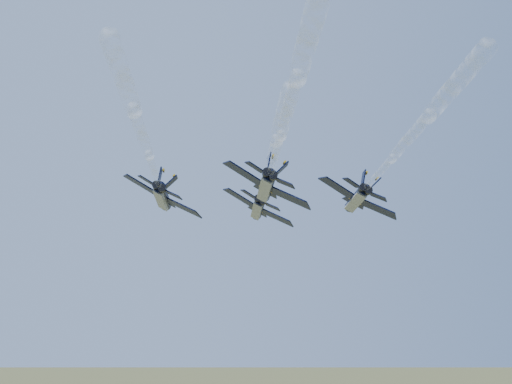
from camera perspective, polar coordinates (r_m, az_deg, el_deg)
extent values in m
cylinder|color=black|center=(111.82, 0.17, -1.16)|extent=(3.83, 11.55, 1.98)
cone|color=black|center=(118.59, 0.07, -1.53)|extent=(2.32, 2.53, 1.98)
ellipsoid|color=black|center=(114.78, 0.24, -1.12)|extent=(1.40, 2.21, 1.02)
cube|color=gray|center=(111.76, 0.03, -1.41)|extent=(2.98, 10.29, 0.96)
cube|color=black|center=(111.25, -1.16, -0.44)|extent=(4.80, 3.37, 2.52)
cube|color=#E4AC0C|center=(112.71, -1.14, -0.49)|extent=(4.32, 0.94, 2.48)
cube|color=black|center=(111.09, 1.48, -1.88)|extent=(5.21, 4.49, 2.52)
cube|color=#E4AC0C|center=(112.55, 1.46, -1.92)|extent=(3.98, 2.26, 2.48)
cube|color=black|center=(106.50, -0.59, -0.37)|extent=(2.26, 1.78, 1.18)
cube|color=black|center=(106.39, 1.11, -1.30)|extent=(2.44, 2.22, 1.18)
cube|color=black|center=(107.20, 0.22, -0.12)|extent=(0.85, 1.95, 2.22)
cube|color=black|center=(107.16, 0.90, -0.50)|extent=(2.01, 2.15, 1.63)
cylinder|color=black|center=(105.84, 0.07, -0.73)|extent=(1.43, 1.23, 1.28)
cylinder|color=black|center=(105.81, 0.43, -0.93)|extent=(1.43, 1.23, 1.28)
cylinder|color=black|center=(99.89, -6.79, -0.33)|extent=(3.83, 11.55, 1.98)
cone|color=black|center=(106.62, -6.46, -0.80)|extent=(2.32, 2.53, 1.98)
ellipsoid|color=black|center=(102.81, -6.51, -0.31)|extent=(1.40, 2.21, 1.02)
cube|color=gray|center=(99.86, -6.94, -0.61)|extent=(2.98, 10.29, 0.96)
cube|color=black|center=(99.66, -8.30, 0.48)|extent=(4.80, 3.37, 2.52)
cube|color=#E4AC0C|center=(101.10, -8.18, 0.40)|extent=(4.32, 0.94, 2.48)
cube|color=black|center=(98.84, -5.38, -1.14)|extent=(5.21, 4.49, 2.52)
cube|color=#E4AC0C|center=(100.29, -5.30, -1.19)|extent=(3.98, 2.26, 2.48)
cube|color=black|center=(94.81, -8.03, 0.60)|extent=(2.26, 1.78, 1.18)
cube|color=black|center=(94.28, -6.13, -0.44)|extent=(2.44, 2.22, 1.18)
cube|color=black|center=(95.32, -7.07, 0.87)|extent=(0.85, 1.95, 2.22)
cube|color=black|center=(95.11, -6.31, 0.45)|extent=(2.01, 2.15, 1.63)
cylinder|color=black|center=(93.99, -7.35, 0.20)|extent=(1.43, 1.23, 1.28)
cylinder|color=black|center=(93.87, -6.94, -0.03)|extent=(1.43, 1.23, 1.28)
cylinder|color=black|center=(102.07, 7.37, -0.48)|extent=(3.83, 11.55, 1.98)
cone|color=black|center=(108.75, 6.81, -0.92)|extent=(2.32, 2.53, 1.98)
ellipsoid|color=black|center=(105.02, 7.24, -0.45)|extent=(1.40, 2.21, 1.02)
cube|color=gray|center=(101.97, 7.22, -0.75)|extent=(2.98, 10.29, 0.96)
cube|color=black|center=(101.20, 5.96, 0.32)|extent=(4.80, 3.37, 2.52)
cube|color=#E4AC0C|center=(102.65, 5.87, 0.25)|extent=(4.32, 0.94, 2.48)
cube|color=black|center=(101.65, 8.84, -1.26)|extent=(5.21, 4.49, 2.52)
cube|color=#E4AC0C|center=(103.09, 8.72, -1.31)|extent=(3.98, 2.26, 2.48)
cube|color=black|center=(96.62, 6.93, 0.43)|extent=(2.26, 1.78, 1.18)
cube|color=black|center=(96.92, 8.79, -0.59)|extent=(2.44, 2.22, 1.18)
cube|color=black|center=(97.52, 7.75, 0.69)|extent=(0.85, 1.95, 2.22)
cube|color=black|center=(97.64, 8.50, 0.28)|extent=(2.01, 2.15, 1.63)
cylinder|color=black|center=(96.12, 7.70, 0.03)|extent=(1.43, 1.23, 1.28)
cylinder|color=black|center=(96.18, 8.10, -0.19)|extent=(1.43, 1.23, 1.28)
cylinder|color=black|center=(89.65, 0.79, 0.44)|extent=(3.83, 11.55, 1.98)
cone|color=black|center=(96.39, 0.62, -0.12)|extent=(2.32, 2.53, 1.98)
ellipsoid|color=black|center=(92.61, 0.85, 0.44)|extent=(1.40, 2.21, 1.02)
cube|color=gray|center=(89.58, 0.62, 0.13)|extent=(2.98, 10.29, 0.96)
cube|color=black|center=(89.10, -0.87, 1.35)|extent=(4.80, 3.37, 2.52)
cube|color=#E4AC0C|center=(90.56, -0.85, 1.25)|extent=(4.32, 0.94, 2.48)
cube|color=black|center=(88.92, 2.43, -0.45)|extent=(5.21, 4.49, 2.52)
cube|color=#E4AC0C|center=(90.38, 2.39, -0.51)|extent=(3.98, 2.26, 2.48)
cube|color=black|center=(84.36, -0.14, 1.54)|extent=(2.26, 1.78, 1.18)
cube|color=black|center=(84.24, 2.01, 0.37)|extent=(2.44, 2.22, 1.18)
cube|color=black|center=(85.09, 0.88, 1.83)|extent=(0.85, 1.95, 2.22)
cube|color=black|center=(85.05, 1.74, 1.36)|extent=(2.01, 2.15, 1.63)
cylinder|color=black|center=(83.69, 0.70, 1.09)|extent=(1.43, 1.23, 1.28)
cylinder|color=black|center=(83.67, 1.16, 0.84)|extent=(1.43, 1.23, 1.28)
cylinder|color=white|center=(98.38, 0.41, -0.28)|extent=(3.57, 15.34, 1.05)
cylinder|color=white|center=(84.03, 0.76, 0.98)|extent=(3.96, 15.41, 1.44)
cylinder|color=white|center=(69.73, 1.24, 2.76)|extent=(4.42, 15.48, 1.91)
cylinder|color=white|center=(86.54, -7.59, 0.80)|extent=(3.57, 15.34, 1.05)
cylinder|color=white|center=(72.31, -8.78, 2.47)|extent=(3.96, 15.41, 1.44)
cylinder|color=white|center=(58.22, -10.56, 4.96)|extent=(4.42, 15.48, 1.91)
cylinder|color=white|center=(88.84, 8.71, 0.60)|extent=(3.57, 15.34, 1.05)
cylinder|color=white|center=(74.78, 10.69, 2.18)|extent=(3.96, 15.41, 1.44)
cylinder|color=white|center=(60.94, 13.58, 4.48)|extent=(4.42, 15.48, 1.91)
cylinder|color=white|center=(76.28, 1.21, 1.86)|extent=(3.57, 15.34, 1.05)
cylinder|color=white|center=(62.04, 1.86, 4.06)|extent=(3.96, 15.41, 1.44)
cylinder|color=white|center=(47.95, 2.90, 7.55)|extent=(4.42, 15.48, 1.91)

